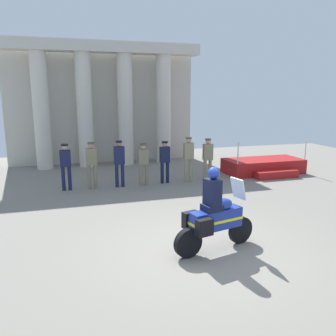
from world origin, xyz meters
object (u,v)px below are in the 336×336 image
Objects in this scene: officer_in_row_1 at (92,162)px; reviewing_stand at (264,167)px; officer_in_row_3 at (143,161)px; officer_in_row_4 at (165,159)px; motorcycle_with_rider at (213,217)px; officer_in_row_0 at (66,163)px; officer_in_row_5 at (189,156)px; officer_in_row_6 at (208,156)px; officer_in_row_2 at (119,160)px.

reviewing_stand is at bearing -175.46° from officer_in_row_1.
officer_in_row_4 is (0.88, 0.13, 0.02)m from officer_in_row_3.
officer_in_row_4 is 6.15m from motorcycle_with_rider.
officer_in_row_5 reaches higher than officer_in_row_0.
officer_in_row_6 is (2.69, 0.14, 0.04)m from officer_in_row_3.
officer_in_row_1 reaches higher than officer_in_row_6.
officer_in_row_1 reaches higher than officer_in_row_0.
officer_in_row_5 is 0.85m from officer_in_row_6.
officer_in_row_6 is at bearing -175.12° from officer_in_row_5.
reviewing_stand is 2.02× the size of officer_in_row_0.
reviewing_stand is 2.97m from officer_in_row_6.
officer_in_row_4 is 0.96m from officer_in_row_5.
officer_in_row_2 reaches higher than officer_in_row_1.
reviewing_stand is at bearing -174.29° from officer_in_row_4.
officer_in_row_1 is at bearing 1.53° from officer_in_row_2.
officer_in_row_0 is at bearing -1.32° from officer_in_row_2.
officer_in_row_1 is at bearing 2.59° from officer_in_row_4.
officer_in_row_4 reaches higher than reviewing_stand.
motorcycle_with_rider is at bearing -129.31° from reviewing_stand.
officer_in_row_5 is at bearing 4.88° from officer_in_row_6.
officer_in_row_5 reaches higher than reviewing_stand.
reviewing_stand is 5.62m from officer_in_row_3.
officer_in_row_1 is at bearing -176.16° from reviewing_stand.
officer_in_row_6 reaches higher than reviewing_stand.
officer_in_row_0 is (-8.37, -0.42, 0.70)m from reviewing_stand.
motorcycle_with_rider is at bearing 84.49° from officer_in_row_4.
officer_in_row_2 is (-6.45, -0.49, 0.73)m from reviewing_stand.
officer_in_row_0 is 1.92m from officer_in_row_2.
reviewing_stand is 3.82m from officer_in_row_5.
officer_in_row_6 is (4.60, 0.10, -0.03)m from officer_in_row_1.
officer_in_row_3 is at bearing 3.17° from officer_in_row_5.
officer_in_row_3 is (-5.55, -0.54, 0.65)m from reviewing_stand.
officer_in_row_2 is 1.08× the size of officer_in_row_3.
officer_in_row_6 is (-2.87, -0.40, 0.69)m from reviewing_stand.
officer_in_row_1 is at bearing 175.53° from officer_in_row_0.
officer_in_row_3 is at bearing 78.98° from motorcycle_with_rider.
officer_in_row_1 reaches higher than officer_in_row_4.
officer_in_row_2 is 1.78m from officer_in_row_4.
officer_in_row_3 is (0.90, -0.05, -0.08)m from officer_in_row_2.
officer_in_row_2 is at bearing 1.24° from officer_in_row_5.
officer_in_row_3 is 1.84m from officer_in_row_5.
officer_in_row_3 is at bearing 3.71° from officer_in_row_6.
motorcycle_with_rider reaches higher than officer_in_row_0.
officer_in_row_3 reaches higher than reviewing_stand.
officer_in_row_5 reaches higher than officer_in_row_6.
officer_in_row_0 is 1.03× the size of officer_in_row_4.
officer_in_row_5 is (-3.71, -0.46, 0.75)m from reviewing_stand.
reviewing_stand is 1.97× the size of officer_in_row_1.
motorcycle_with_rider is (1.12, -6.03, -0.23)m from officer_in_row_2.
reviewing_stand is 8.44m from motorcycle_with_rider.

